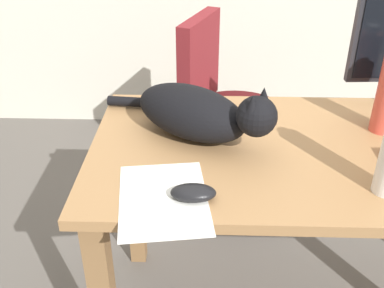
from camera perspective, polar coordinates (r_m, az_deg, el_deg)
desk at (r=1.41m, az=15.21°, el=-4.31°), size 1.32×0.68×0.72m
office_chair at (r=2.12m, az=4.24°, el=1.77°), size 0.51×0.48×0.88m
cat at (r=1.32m, az=0.69°, el=3.98°), size 0.52×0.38×0.20m
computer_mouse at (r=1.09m, az=0.16°, el=-6.09°), size 0.11×0.06×0.04m
paper_sheet at (r=1.11m, az=-3.59°, el=-6.78°), size 0.25×0.32×0.00m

